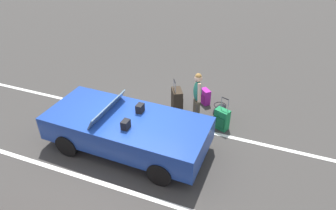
{
  "coord_description": "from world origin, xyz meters",
  "views": [
    {
      "loc": [
        -3.1,
        5.21,
        5.24
      ],
      "look_at": [
        -0.66,
        -1.18,
        0.75
      ],
      "focal_mm": 31.86,
      "sensor_mm": 36.0,
      "label": 1
    }
  ],
  "objects_px": {
    "suitcase_small_carryon": "(205,97)",
    "duffel_bag": "(220,110)",
    "suitcase_large_black": "(177,101)",
    "convertible_car": "(120,127)",
    "traveler_person": "(197,97)",
    "suitcase_medium_bright": "(222,119)"
  },
  "relations": [
    {
      "from": "convertible_car",
      "to": "suitcase_large_black",
      "type": "height_order",
      "value": "convertible_car"
    },
    {
      "from": "suitcase_medium_bright",
      "to": "traveler_person",
      "type": "bearing_deg",
      "value": -62.94
    },
    {
      "from": "convertible_car",
      "to": "traveler_person",
      "type": "bearing_deg",
      "value": -133.18
    },
    {
      "from": "convertible_car",
      "to": "suitcase_small_carryon",
      "type": "xyz_separation_m",
      "value": [
        -1.53,
        -2.77,
        -0.34
      ]
    },
    {
      "from": "suitcase_small_carryon",
      "to": "suitcase_medium_bright",
      "type": "bearing_deg",
      "value": 79.39
    },
    {
      "from": "traveler_person",
      "to": "duffel_bag",
      "type": "bearing_deg",
      "value": -154.28
    },
    {
      "from": "suitcase_small_carryon",
      "to": "duffel_bag",
      "type": "distance_m",
      "value": 0.74
    },
    {
      "from": "traveler_person",
      "to": "convertible_car",
      "type": "bearing_deg",
      "value": 17.16
    },
    {
      "from": "suitcase_medium_bright",
      "to": "duffel_bag",
      "type": "distance_m",
      "value": 0.71
    },
    {
      "from": "convertible_car",
      "to": "traveler_person",
      "type": "distance_m",
      "value": 2.26
    },
    {
      "from": "duffel_bag",
      "to": "suitcase_large_black",
      "type": "bearing_deg",
      "value": 11.93
    },
    {
      "from": "suitcase_small_carryon",
      "to": "duffel_bag",
      "type": "height_order",
      "value": "suitcase_small_carryon"
    },
    {
      "from": "suitcase_large_black",
      "to": "duffel_bag",
      "type": "height_order",
      "value": "suitcase_large_black"
    },
    {
      "from": "convertible_car",
      "to": "suitcase_medium_bright",
      "type": "distance_m",
      "value": 2.85
    },
    {
      "from": "convertible_car",
      "to": "suitcase_large_black",
      "type": "xyz_separation_m",
      "value": [
        -0.83,
        -2.05,
        -0.22
      ]
    },
    {
      "from": "suitcase_medium_bright",
      "to": "suitcase_small_carryon",
      "type": "distance_m",
      "value": 1.36
    },
    {
      "from": "convertible_car",
      "to": "duffel_bag",
      "type": "distance_m",
      "value": 3.16
    },
    {
      "from": "convertible_car",
      "to": "suitcase_small_carryon",
      "type": "bearing_deg",
      "value": -117.36
    },
    {
      "from": "suitcase_large_black",
      "to": "suitcase_small_carryon",
      "type": "distance_m",
      "value": 1.01
    },
    {
      "from": "suitcase_large_black",
      "to": "duffel_bag",
      "type": "bearing_deg",
      "value": -17.92
    },
    {
      "from": "suitcase_large_black",
      "to": "traveler_person",
      "type": "distance_m",
      "value": 1.04
    },
    {
      "from": "suitcase_large_black",
      "to": "duffel_bag",
      "type": "xyz_separation_m",
      "value": [
        -1.28,
        -0.27,
        -0.21
      ]
    }
  ]
}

